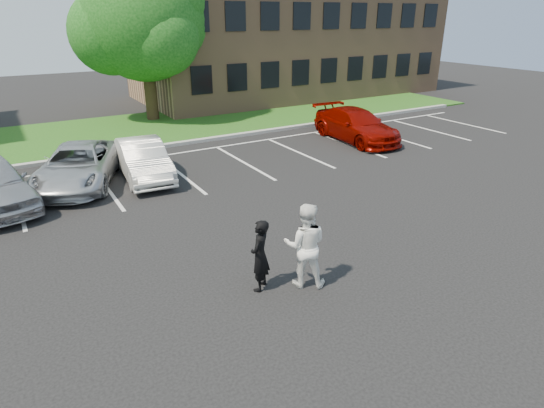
% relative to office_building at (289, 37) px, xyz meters
% --- Properties ---
extents(ground_plane, '(90.00, 90.00, 0.00)m').
position_rel_office_building_xyz_m(ground_plane, '(-14.00, -21.99, -4.16)').
color(ground_plane, black).
rests_on(ground_plane, ground).
extents(curb, '(40.00, 0.30, 0.15)m').
position_rel_office_building_xyz_m(curb, '(-14.00, -9.99, -4.08)').
color(curb, gray).
rests_on(curb, ground).
extents(grass_strip, '(44.00, 8.00, 0.08)m').
position_rel_office_building_xyz_m(grass_strip, '(-14.00, -5.99, -4.12)').
color(grass_strip, '#154B13').
rests_on(grass_strip, ground).
extents(stall_lines, '(34.00, 5.36, 0.01)m').
position_rel_office_building_xyz_m(stall_lines, '(-12.60, -13.04, -4.15)').
color(stall_lines, silver).
rests_on(stall_lines, ground).
extents(office_building, '(22.40, 10.40, 8.30)m').
position_rel_office_building_xyz_m(office_building, '(0.00, 0.00, 0.00)').
color(office_building, '#9A7051').
rests_on(office_building, ground).
extents(tree, '(7.80, 7.20, 8.80)m').
position_rel_office_building_xyz_m(tree, '(-11.87, -3.93, 1.19)').
color(tree, black).
rests_on(tree, ground).
extents(man_black_suit, '(0.73, 0.71, 1.69)m').
position_rel_office_building_xyz_m(man_black_suit, '(-15.24, -22.55, -3.31)').
color(man_black_suit, black).
rests_on(man_black_suit, ground).
extents(man_white_shirt, '(1.23, 1.17, 2.00)m').
position_rel_office_building_xyz_m(man_white_shirt, '(-14.28, -22.90, -3.16)').
color(man_white_shirt, white).
rests_on(man_white_shirt, ground).
extents(car_silver_minivan, '(4.17, 5.65, 1.43)m').
position_rel_office_building_xyz_m(car_silver_minivan, '(-17.51, -13.26, -3.45)').
color(car_silver_minivan, '#B9BCC1').
rests_on(car_silver_minivan, ground).
extents(car_white_sedan, '(1.86, 4.45, 1.43)m').
position_rel_office_building_xyz_m(car_white_sedan, '(-15.31, -13.75, -3.44)').
color(car_white_sedan, silver).
rests_on(car_white_sedan, ground).
extents(car_red_compact, '(2.37, 5.28, 1.50)m').
position_rel_office_building_xyz_m(car_red_compact, '(-4.84, -13.61, -3.41)').
color(car_red_compact, '#7E0801').
rests_on(car_red_compact, ground).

